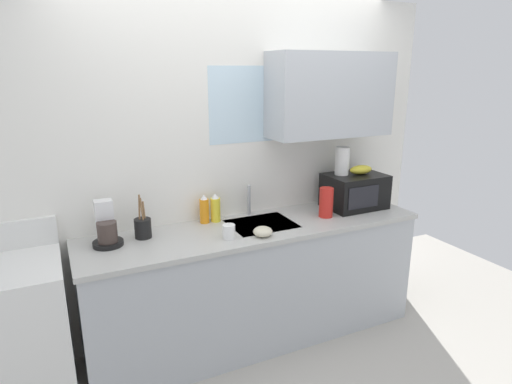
# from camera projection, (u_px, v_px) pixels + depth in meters

# --- Properties ---
(kitchen_wall_assembly) EXTENTS (3.24, 0.42, 2.50)m
(kitchen_wall_assembly) POSITION_uv_depth(u_px,v_px,m) (254.00, 154.00, 3.30)
(kitchen_wall_assembly) COLOR white
(kitchen_wall_assembly) RESTS_ON ground
(counter_unit) EXTENTS (2.47, 0.63, 0.90)m
(counter_unit) POSITION_uv_depth(u_px,v_px,m) (256.00, 282.00, 3.23)
(counter_unit) COLOR #B2B7BC
(counter_unit) RESTS_ON ground
(sink_faucet) EXTENTS (0.03, 0.03, 0.23)m
(sink_faucet) POSITION_uv_depth(u_px,v_px,m) (249.00, 200.00, 3.30)
(sink_faucet) COLOR #B2B5BA
(sink_faucet) RESTS_ON counter_unit
(stove_range) EXTENTS (0.60, 0.60, 1.08)m
(stove_range) POSITION_uv_depth(u_px,v_px,m) (15.00, 336.00, 2.57)
(stove_range) COLOR white
(stove_range) RESTS_ON ground
(microwave) EXTENTS (0.46, 0.35, 0.27)m
(microwave) POSITION_uv_depth(u_px,v_px,m) (355.00, 191.00, 3.48)
(microwave) COLOR black
(microwave) RESTS_ON counter_unit
(banana_bunch) EXTENTS (0.20, 0.11, 0.07)m
(banana_bunch) POSITION_uv_depth(u_px,v_px,m) (361.00, 170.00, 3.46)
(banana_bunch) COLOR gold
(banana_bunch) RESTS_ON microwave
(paper_towel_roll) EXTENTS (0.11, 0.11, 0.22)m
(paper_towel_roll) POSITION_uv_depth(u_px,v_px,m) (342.00, 161.00, 3.42)
(paper_towel_roll) COLOR white
(paper_towel_roll) RESTS_ON microwave
(coffee_maker) EXTENTS (0.19, 0.21, 0.28)m
(coffee_maker) POSITION_uv_depth(u_px,v_px,m) (106.00, 229.00, 2.75)
(coffee_maker) COLOR black
(coffee_maker) RESTS_ON counter_unit
(dish_soap_bottle_yellow) EXTENTS (0.07, 0.07, 0.21)m
(dish_soap_bottle_yellow) POSITION_uv_depth(u_px,v_px,m) (215.00, 208.00, 3.17)
(dish_soap_bottle_yellow) COLOR yellow
(dish_soap_bottle_yellow) RESTS_ON counter_unit
(dish_soap_bottle_orange) EXTENTS (0.07, 0.07, 0.21)m
(dish_soap_bottle_orange) POSITION_uv_depth(u_px,v_px,m) (204.00, 210.00, 3.14)
(dish_soap_bottle_orange) COLOR orange
(dish_soap_bottle_orange) RESTS_ON counter_unit
(cereal_canister) EXTENTS (0.10, 0.10, 0.22)m
(cereal_canister) POSITION_uv_depth(u_px,v_px,m) (326.00, 202.00, 3.26)
(cereal_canister) COLOR red
(cereal_canister) RESTS_ON counter_unit
(mug_white) EXTENTS (0.08, 0.08, 0.09)m
(mug_white) POSITION_uv_depth(u_px,v_px,m) (229.00, 232.00, 2.86)
(mug_white) COLOR white
(mug_white) RESTS_ON counter_unit
(utensil_crock) EXTENTS (0.11, 0.11, 0.30)m
(utensil_crock) POSITION_uv_depth(u_px,v_px,m) (143.00, 228.00, 2.87)
(utensil_crock) COLOR black
(utensil_crock) RESTS_ON counter_unit
(small_bowl) EXTENTS (0.13, 0.13, 0.06)m
(small_bowl) POSITION_uv_depth(u_px,v_px,m) (263.00, 232.00, 2.90)
(small_bowl) COLOR beige
(small_bowl) RESTS_ON counter_unit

